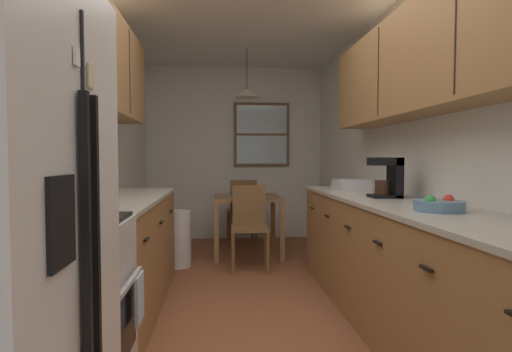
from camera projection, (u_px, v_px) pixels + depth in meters
ground_plane at (247, 296)px, 3.52m from camera, size 12.00×12.00×0.00m
wall_left at (84, 149)px, 3.34m from camera, size 0.10×9.00×2.55m
wall_right at (399, 150)px, 3.59m from camera, size 0.10×9.00×2.55m
wall_back at (235, 153)px, 6.10m from camera, size 4.40×0.10×2.55m
stove_range at (54, 318)px, 1.84m from camera, size 0.66×0.59×1.10m
microwave_over_range at (21, 45)px, 1.78m from camera, size 0.39×0.64×0.34m
counter_left at (121, 255)px, 3.14m from camera, size 0.64×2.02×0.90m
upper_cabinets_left at (97, 61)px, 3.01m from camera, size 0.33×2.10×0.75m
counter_right at (406, 270)px, 2.71m from camera, size 0.64×3.39×0.90m
upper_cabinets_right at (434, 55)px, 2.61m from camera, size 0.33×3.07×0.73m
dining_table at (247, 206)px, 5.05m from camera, size 0.82×0.86×0.73m
dining_chair_near at (249, 222)px, 4.42m from camera, size 0.41×0.41×0.90m
dining_chair_far at (243, 208)px, 5.69m from camera, size 0.43×0.43×0.90m
pendant_light at (247, 93)px, 4.99m from camera, size 0.30×0.30×0.60m
back_window at (262, 135)px, 6.06m from camera, size 0.83×0.05×0.95m
trash_bin at (178, 239)px, 4.49m from camera, size 0.30×0.30×0.62m
storage_canister at (91, 191)px, 2.41m from camera, size 0.13×0.13×0.20m
dish_towel at (139, 298)px, 2.02m from camera, size 0.02×0.16×0.24m
coffee_maker at (389, 177)px, 3.07m from camera, size 0.22×0.18×0.30m
fruit_bowl at (439, 205)px, 2.28m from camera, size 0.27×0.27×0.09m
dish_rack at (351, 185)px, 3.78m from camera, size 0.28×0.34×0.10m
table_serving_bowl at (239, 194)px, 5.08m from camera, size 0.21×0.21×0.06m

